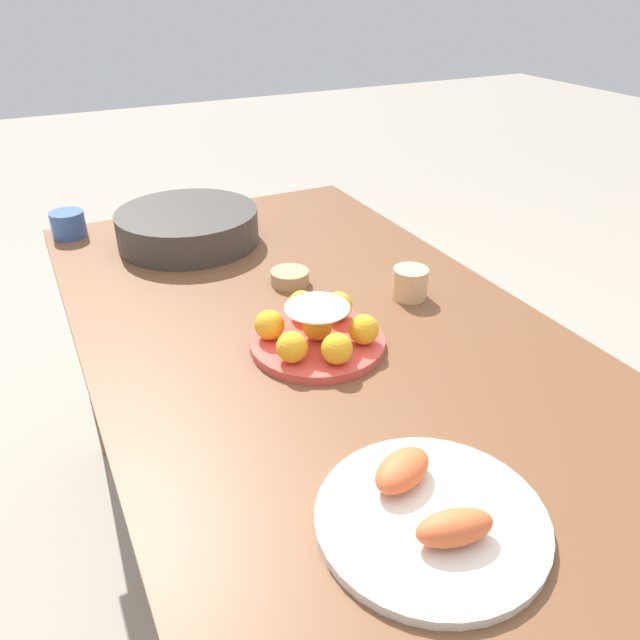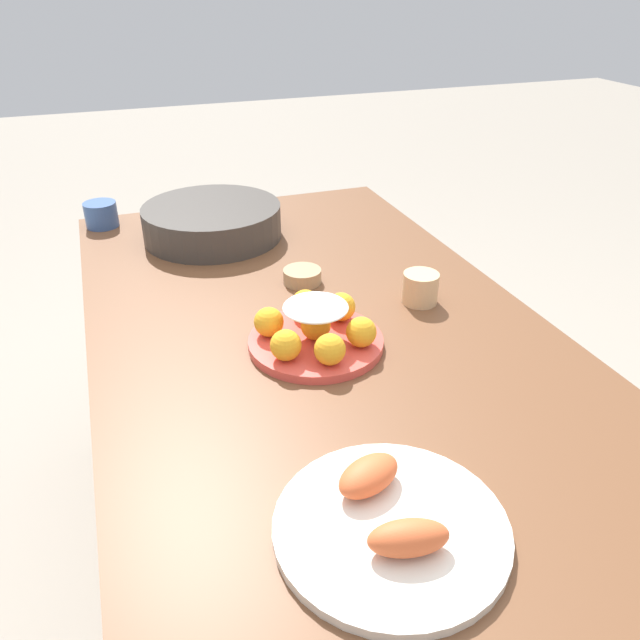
{
  "view_description": "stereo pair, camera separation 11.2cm",
  "coord_description": "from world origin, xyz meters",
  "views": [
    {
      "loc": [
        -0.89,
        0.44,
        1.32
      ],
      "look_at": [
        -0.02,
        0.02,
        0.76
      ],
      "focal_mm": 35.0,
      "sensor_mm": 36.0,
      "label": 1
    },
    {
      "loc": [
        -0.93,
        0.34,
        1.32
      ],
      "look_at": [
        -0.02,
        0.02,
        0.76
      ],
      "focal_mm": 35.0,
      "sensor_mm": 36.0,
      "label": 2
    }
  ],
  "objects": [
    {
      "name": "serving_bowl",
      "position": [
        0.53,
        0.1,
        0.76
      ],
      "size": [
        0.34,
        0.34,
        0.08
      ],
      "color": "#3D3833",
      "rests_on": "dining_table"
    },
    {
      "name": "sauce_bowl",
      "position": [
        0.21,
        -0.03,
        0.74
      ],
      "size": [
        0.08,
        0.08,
        0.03
      ],
      "color": "tan",
      "rests_on": "dining_table"
    },
    {
      "name": "cake_plate",
      "position": [
        -0.04,
        0.03,
        0.75
      ],
      "size": [
        0.24,
        0.24,
        0.09
      ],
      "color": "#E04C42",
      "rests_on": "dining_table"
    },
    {
      "name": "seafood_platter",
      "position": [
        -0.46,
        0.08,
        0.73
      ],
      "size": [
        0.29,
        0.29,
        0.05
      ],
      "color": "silver",
      "rests_on": "dining_table"
    },
    {
      "name": "cup_near",
      "position": [
        0.05,
        -0.22,
        0.75
      ],
      "size": [
        0.07,
        0.07,
        0.06
      ],
      "color": "#DBB27F",
      "rests_on": "dining_table"
    },
    {
      "name": "ground_plane",
      "position": [
        0.0,
        0.0,
        0.0
      ],
      "size": [
        12.0,
        12.0,
        0.0
      ],
      "primitive_type": "plane",
      "color": "#9E9384"
    },
    {
      "name": "cup_far",
      "position": [
        0.7,
        0.36,
        0.75
      ],
      "size": [
        0.08,
        0.08,
        0.06
      ],
      "color": "#38568E",
      "rests_on": "dining_table"
    },
    {
      "name": "dining_table",
      "position": [
        0.0,
        0.0,
        0.63
      ],
      "size": [
        1.55,
        0.84,
        0.72
      ],
      "color": "brown",
      "rests_on": "ground_plane"
    }
  ]
}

